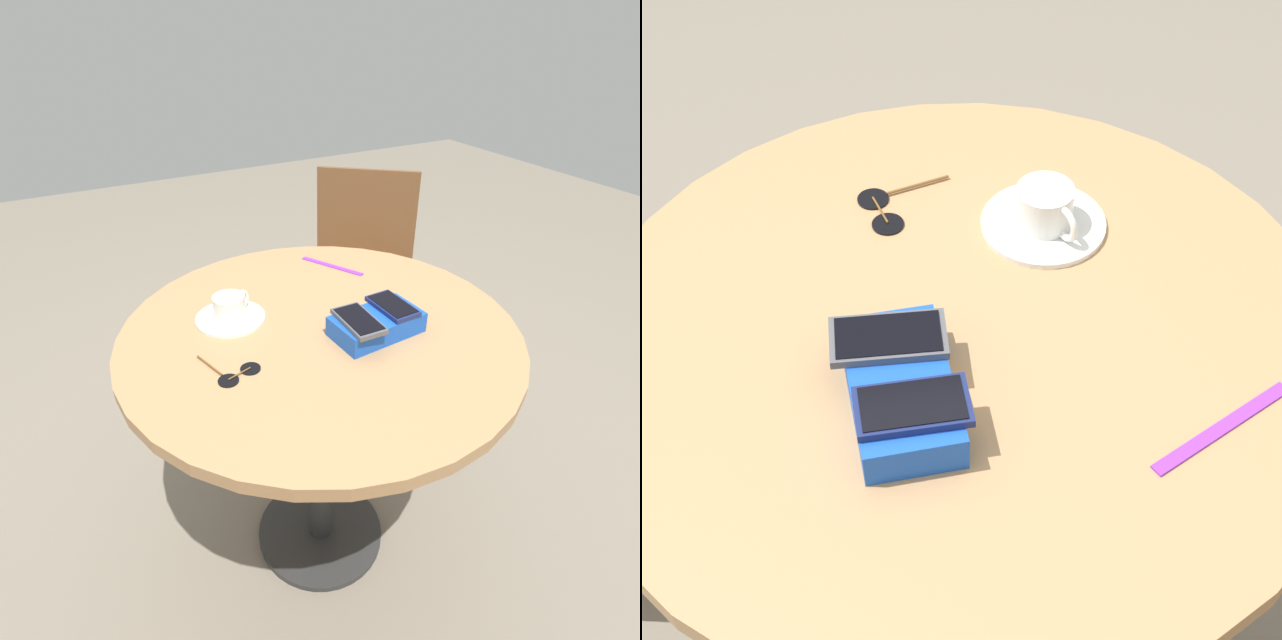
{
  "view_description": "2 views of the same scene",
  "coord_description": "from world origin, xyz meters",
  "views": [
    {
      "loc": [
        0.46,
        0.85,
        1.4
      ],
      "look_at": [
        0.0,
        0.0,
        0.79
      ],
      "focal_mm": 28.0,
      "sensor_mm": 36.0,
      "label": 1
    },
    {
      "loc": [
        -0.85,
        0.12,
        1.71
      ],
      "look_at": [
        0.0,
        0.0,
        0.79
      ],
      "focal_mm": 60.0,
      "sensor_mm": 36.0,
      "label": 2
    }
  ],
  "objects": [
    {
      "name": "phone_box",
      "position": [
        -0.1,
        0.08,
        0.79
      ],
      "size": [
        0.21,
        0.13,
        0.05
      ],
      "color": "blue",
      "rests_on": "round_table"
    },
    {
      "name": "phone_gray",
      "position": [
        -0.05,
        0.09,
        0.82
      ],
      "size": [
        0.07,
        0.13,
        0.01
      ],
      "color": "#515156",
      "rests_on": "phone_box"
    },
    {
      "name": "saucer",
      "position": [
        0.17,
        -0.13,
        0.77
      ],
      "size": [
        0.16,
        0.16,
        0.01
      ],
      "primitive_type": "cylinder",
      "color": "white",
      "rests_on": "round_table"
    },
    {
      "name": "ground_plane",
      "position": [
        0.0,
        0.0,
        0.0
      ],
      "size": [
        8.0,
        8.0,
        0.0
      ],
      "primitive_type": "plane",
      "color": "gray"
    },
    {
      "name": "round_table",
      "position": [
        0.0,
        0.0,
        0.65
      ],
      "size": [
        0.92,
        0.92,
        0.77
      ],
      "color": "#2D2D2D",
      "rests_on": "ground_plane"
    },
    {
      "name": "sunglasses",
      "position": [
        0.23,
        0.07,
        0.77
      ],
      "size": [
        0.11,
        0.13,
        0.01
      ],
      "color": "black",
      "rests_on": "round_table"
    },
    {
      "name": "phone_navy",
      "position": [
        -0.15,
        0.07,
        0.82
      ],
      "size": [
        0.07,
        0.13,
        0.01
      ],
      "color": "navy",
      "rests_on": "phone_box"
    },
    {
      "name": "lanyard_strap",
      "position": [
        -0.18,
        -0.26,
        0.77
      ],
      "size": [
        0.11,
        0.18,
        0.0
      ],
      "primitive_type": "cube",
      "rotation": [
        0.0,
        0.0,
        -1.08
      ],
      "color": "purple",
      "rests_on": "round_table"
    },
    {
      "name": "coffee_cup",
      "position": [
        0.17,
        -0.13,
        0.81
      ],
      "size": [
        0.1,
        0.08,
        0.05
      ],
      "color": "white",
      "rests_on": "saucer"
    }
  ]
}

